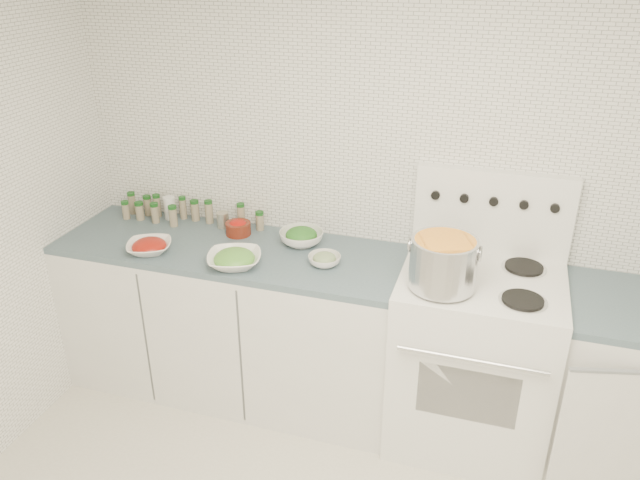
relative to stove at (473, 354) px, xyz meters
The scene contains 12 objects.
room_walls 1.66m from the stove, 112.04° to the right, with size 3.54×3.04×2.52m.
counter_left 1.31m from the stove, behind, with size 1.85×0.62×0.90m.
stove is the anchor object (origin of this frame).
stock_pot 0.62m from the stove, 137.76° to the right, with size 0.32×0.30×0.23m.
bowl_tomato 1.73m from the stove, behind, with size 0.30×0.30×0.08m.
bowl_snowpea 1.28m from the stove, behind, with size 0.34×0.34×0.09m.
bowl_broccoli 1.06m from the stove, behind, with size 0.27×0.27×0.09m.
bowl_zucchini 0.88m from the stove, behind, with size 0.19×0.19×0.07m.
bowl_pepper 1.40m from the stove, behind, with size 0.14×0.14×0.08m.
salt_canister 1.86m from the stove, behind, with size 0.07×0.07×0.13m, color white.
tin_can 1.53m from the stove, behind, with size 0.07×0.07×0.09m, color #AEA693.
spice_cluster 1.80m from the stove, behind, with size 0.85×0.16×0.14m.
Camera 1 is at (0.51, -1.48, 2.35)m, focal length 35.00 mm.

